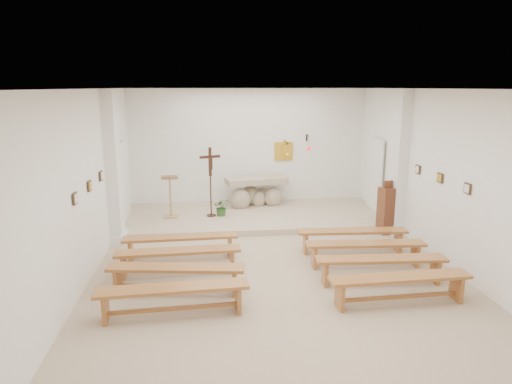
{
  "coord_description": "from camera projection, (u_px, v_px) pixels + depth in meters",
  "views": [
    {
      "loc": [
        -1.29,
        -8.46,
        3.53
      ],
      "look_at": [
        -0.16,
        1.6,
        1.2
      ],
      "focal_mm": 32.0,
      "sensor_mm": 36.0,
      "label": 1
    }
  ],
  "objects": [
    {
      "name": "radiator_left",
      "position": [
        120.0,
        222.0,
        11.31
      ],
      "size": [
        0.1,
        0.85,
        0.52
      ],
      "primitive_type": "cube",
      "color": "silver",
      "rests_on": "ground"
    },
    {
      "name": "bench_left_third",
      "position": [
        176.0,
        273.0,
        7.92
      ],
      "size": [
        2.41,
        0.7,
        0.5
      ],
      "rotation": [
        0.0,
        0.0,
        -0.14
      ],
      "color": "#AE6532",
      "rests_on": "ground"
    },
    {
      "name": "bench_left_fourth",
      "position": [
        173.0,
        294.0,
        7.12
      ],
      "size": [
        2.39,
        0.5,
        0.5
      ],
      "rotation": [
        0.0,
        0.0,
        0.05
      ],
      "color": "#AE6532",
      "rests_on": "ground"
    },
    {
      "name": "ground",
      "position": [
        273.0,
        268.0,
        9.13
      ],
      "size": [
        7.0,
        10.0,
        0.0
      ],
      "primitive_type": "cube",
      "color": "tan",
      "rests_on": "ground"
    },
    {
      "name": "gold_wall_relief",
      "position": [
        284.0,
        151.0,
        13.68
      ],
      "size": [
        0.55,
        0.04,
        0.55
      ],
      "primitive_type": "cube",
      "color": "yellow",
      "rests_on": "wall_back"
    },
    {
      "name": "radiator_right",
      "position": [
        386.0,
        213.0,
        12.06
      ],
      "size": [
        0.1,
        0.85,
        0.52
      ],
      "primitive_type": "cube",
      "color": "silver",
      "rests_on": "ground"
    },
    {
      "name": "station_frame_left_front",
      "position": [
        75.0,
        198.0,
        7.59
      ],
      "size": [
        0.03,
        0.2,
        0.2
      ],
      "primitive_type": "cube",
      "color": "#3D2D1B",
      "rests_on": "wall_left"
    },
    {
      "name": "lectern",
      "position": [
        170.0,
        196.0,
        12.0
      ],
      "size": [
        0.45,
        0.39,
        1.19
      ],
      "rotation": [
        0.0,
        0.0,
        0.06
      ],
      "color": "tan",
      "rests_on": "sanctuary_platform"
    },
    {
      "name": "wall_left",
      "position": [
        86.0,
        187.0,
        8.36
      ],
      "size": [
        0.02,
        10.0,
        3.5
      ],
      "primitive_type": "cube",
      "color": "white",
      "rests_on": "ground"
    },
    {
      "name": "crucifix_stand",
      "position": [
        210.0,
        177.0,
        12.01
      ],
      "size": [
        0.54,
        0.24,
        1.85
      ],
      "rotation": [
        0.0,
        0.0,
        0.34
      ],
      "color": "#3B1C12",
      "rests_on": "sanctuary_platform"
    },
    {
      "name": "altar",
      "position": [
        256.0,
        194.0,
        13.29
      ],
      "size": [
        1.85,
        0.99,
        0.9
      ],
      "rotation": [
        0.0,
        0.0,
        0.18
      ],
      "color": "#C2AF94",
      "rests_on": "sanctuary_platform"
    },
    {
      "name": "bench_left_front",
      "position": [
        181.0,
        242.0,
        9.53
      ],
      "size": [
        2.39,
        0.46,
        0.5
      ],
      "rotation": [
        0.0,
        0.0,
        0.03
      ],
      "color": "#AE6532",
      "rests_on": "ground"
    },
    {
      "name": "ceiling",
      "position": [
        274.0,
        89.0,
        8.35
      ],
      "size": [
        7.0,
        10.0,
        0.02
      ],
      "primitive_type": "cube",
      "color": "silver",
      "rests_on": "wall_back"
    },
    {
      "name": "bench_right_second",
      "position": [
        365.0,
        248.0,
        9.13
      ],
      "size": [
        2.4,
        0.53,
        0.5
      ],
      "rotation": [
        0.0,
        0.0,
        -0.06
      ],
      "color": "#AE6532",
      "rests_on": "ground"
    },
    {
      "name": "wall_right",
      "position": [
        446.0,
        178.0,
        9.12
      ],
      "size": [
        0.02,
        10.0,
        3.5
      ],
      "primitive_type": "cube",
      "color": "white",
      "rests_on": "ground"
    },
    {
      "name": "sanctuary_lamp",
      "position": [
        308.0,
        147.0,
        13.47
      ],
      "size": [
        0.11,
        0.36,
        0.44
      ],
      "color": "black",
      "rests_on": "wall_back"
    },
    {
      "name": "station_frame_right_rear",
      "position": [
        418.0,
        169.0,
        10.28
      ],
      "size": [
        0.03,
        0.2,
        0.2
      ],
      "primitive_type": "cube",
      "color": "#3D2D1B",
      "rests_on": "wall_right"
    },
    {
      "name": "bench_left_second",
      "position": [
        179.0,
        256.0,
        8.73
      ],
      "size": [
        2.39,
        0.47,
        0.5
      ],
      "rotation": [
        0.0,
        0.0,
        0.04
      ],
      "color": "#AE6532",
      "rests_on": "ground"
    },
    {
      "name": "pilaster_left",
      "position": [
        113.0,
        168.0,
        10.31
      ],
      "size": [
        0.26,
        0.55,
        3.5
      ],
      "primitive_type": "cube",
      "color": "white",
      "rests_on": "ground"
    },
    {
      "name": "bench_right_front",
      "position": [
        352.0,
        235.0,
        9.93
      ],
      "size": [
        2.4,
        0.51,
        0.5
      ],
      "rotation": [
        0.0,
        0.0,
        -0.06
      ],
      "color": "#AE6532",
      "rests_on": "ground"
    },
    {
      "name": "station_frame_left_rear",
      "position": [
        101.0,
        176.0,
        9.53
      ],
      "size": [
        0.03,
        0.2,
        0.2
      ],
      "primitive_type": "cube",
      "color": "#3D2D1B",
      "rests_on": "wall_left"
    },
    {
      "name": "station_frame_right_front",
      "position": [
        467.0,
        188.0,
        8.35
      ],
      "size": [
        0.03,
        0.2,
        0.2
      ],
      "primitive_type": "cube",
      "color": "#3D2D1B",
      "rests_on": "wall_right"
    },
    {
      "name": "sanctuary_platform",
      "position": [
        254.0,
        216.0,
        12.5
      ],
      "size": [
        6.98,
        3.0,
        0.15
      ],
      "primitive_type": "cube",
      "color": "#C0B093",
      "rests_on": "ground"
    },
    {
      "name": "potted_plant",
      "position": [
        222.0,
        207.0,
        12.25
      ],
      "size": [
        0.45,
        0.39,
        0.48
      ],
      "primitive_type": "imported",
      "rotation": [
        0.0,
        0.0,
        0.05
      ],
      "color": "#2D5823",
      "rests_on": "sanctuary_platform"
    },
    {
      "name": "station_frame_right_mid",
      "position": [
        440.0,
        178.0,
        9.32
      ],
      "size": [
        0.03,
        0.2,
        0.2
      ],
      "primitive_type": "cube",
      "color": "#3D2D1B",
      "rests_on": "wall_right"
    },
    {
      "name": "donation_pedestal",
      "position": [
        387.0,
        210.0,
        11.18
      ],
      "size": [
        0.42,
        0.42,
        1.32
      ],
      "rotation": [
        0.0,
        0.0,
        0.2
      ],
      "color": "#5D311A",
      "rests_on": "ground"
    },
    {
      "name": "bench_right_third",
      "position": [
        381.0,
        264.0,
        8.32
      ],
      "size": [
        2.4,
        0.53,
        0.5
      ],
      "rotation": [
        0.0,
        0.0,
        -0.06
      ],
      "color": "#AE6532",
      "rests_on": "ground"
    },
    {
      "name": "bench_right_fourth",
      "position": [
        400.0,
        283.0,
        7.52
      ],
      "size": [
        2.39,
        0.46,
        0.5
      ],
      "rotation": [
        0.0,
        0.0,
        0.04
      ],
      "color": "#AE6532",
      "rests_on": "ground"
    },
    {
      "name": "wall_back",
      "position": [
        249.0,
        148.0,
        13.57
      ],
      "size": [
        7.0,
        0.02,
        3.5
      ],
      "primitive_type": "cube",
      "color": "white",
      "rests_on": "ground"
    },
    {
      "name": "station_frame_left_mid",
      "position": [
        90.0,
        186.0,
        8.56
      ],
      "size": [
        0.03,
        0.2,
        0.2
      ],
      "primitive_type": "cube",
      "color": "#3D2D1B",
      "rests_on": "wall_left"
    },
    {
      "name": "pilaster_right",
      "position": [
        399.0,
        162.0,
        11.04
      ],
      "size": [
        0.26,
        0.55,
        3.5
      ],
      "primitive_type": "cube",
      "color": "white",
      "rests_on": "ground"
    }
  ]
}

